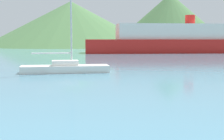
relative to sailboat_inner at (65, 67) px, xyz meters
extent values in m
cube|color=white|center=(-0.01, 0.00, -0.15)|extent=(6.51, 3.22, 0.52)
cube|color=white|center=(-0.01, 0.00, 0.29)|extent=(2.12, 1.60, 0.36)
cylinder|color=#BCBCC1|center=(0.45, 0.12, 4.39)|extent=(0.12, 0.12, 8.56)
cylinder|color=#BCBCC1|center=(-0.92, -0.24, 1.01)|extent=(2.76, 0.82, 0.10)
cube|color=red|center=(14.37, 34.49, 0.76)|extent=(37.61, 13.28, 2.34)
cube|color=silver|center=(14.37, 34.49, 3.28)|extent=(26.51, 10.31, 2.68)
cylinder|color=red|center=(14.37, 34.49, 5.42)|extent=(1.71, 1.71, 1.60)
cone|color=#3D6038|center=(-16.67, 78.83, 6.88)|extent=(55.11, 55.11, 14.58)
cone|color=#3D6038|center=(14.91, 76.30, 7.74)|extent=(37.33, 37.33, 16.30)
camera|label=1|loc=(5.29, -22.18, 2.04)|focal=50.00mm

